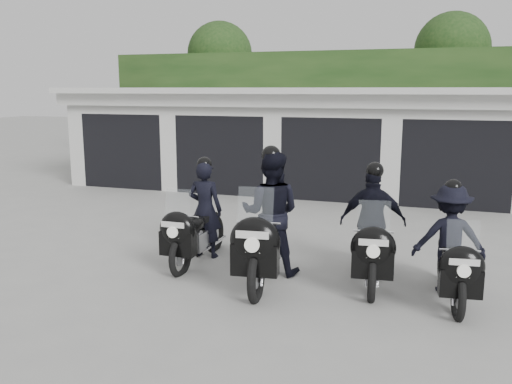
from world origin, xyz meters
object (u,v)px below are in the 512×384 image
(police_bike_a, at_px, (198,220))
(police_bike_c, at_px, (373,230))
(police_bike_b, at_px, (268,222))
(police_bike_d, at_px, (451,246))

(police_bike_a, height_order, police_bike_c, police_bike_c)
(police_bike_a, height_order, police_bike_b, police_bike_b)
(police_bike_b, bearing_deg, police_bike_d, -5.34)
(police_bike_a, relative_size, police_bike_b, 0.86)
(police_bike_b, distance_m, police_bike_d, 2.70)
(police_bike_b, height_order, police_bike_c, police_bike_b)
(police_bike_c, height_order, police_bike_d, police_bike_c)
(police_bike_c, bearing_deg, police_bike_a, 173.81)
(police_bike_a, xyz_separation_m, police_bike_c, (2.93, 0.03, 0.07))
(police_bike_c, relative_size, police_bike_d, 1.09)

